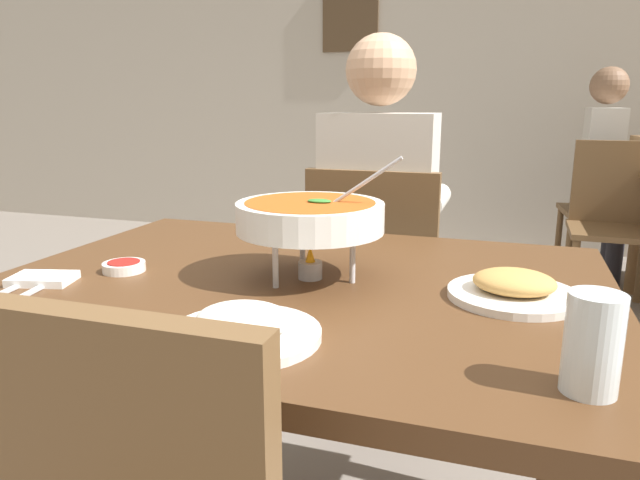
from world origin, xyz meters
TOP-DOWN VIEW (x-y plane):
  - cafe_rear_partition at (0.00, 3.56)m, footprint 10.00×0.10m
  - picture_frame_hung at (-0.85, 3.50)m, footprint 0.44×0.03m
  - dining_table_main at (0.00, 0.00)m, footprint 1.25×0.95m
  - chair_diner_main at (-0.00, 0.76)m, footprint 0.44×0.44m
  - diner_main at (0.00, 0.79)m, footprint 0.40×0.45m
  - curry_bowl at (0.02, 0.02)m, footprint 0.33×0.30m
  - rice_plate at (0.03, -0.32)m, footprint 0.24×0.24m
  - appetizer_plate at (0.42, 0.01)m, footprint 0.24×0.24m
  - sauce_dish at (-0.38, -0.06)m, footprint 0.09×0.09m
  - napkin_folded at (-0.48, -0.18)m, footprint 0.14×0.11m
  - fork_utensil at (-0.50, -0.23)m, footprint 0.04×0.17m
  - spoon_utensil at (-0.45, -0.23)m, footprint 0.04×0.17m
  - drink_glass at (0.51, -0.33)m, footprint 0.07×0.07m
  - chair_bg_middle at (1.05, 2.87)m, footprint 0.48×0.48m
  - chair_bg_right at (0.95, 2.35)m, footprint 0.45×0.45m
  - patron_bg_middle at (0.97, 2.85)m, footprint 0.45×0.40m

SIDE VIEW (x-z plane):
  - chair_diner_main at x=0.00m, z-range 0.06..0.96m
  - chair_bg_middle at x=1.05m, z-range 0.06..0.96m
  - chair_bg_right at x=0.95m, z-range 0.06..0.96m
  - dining_table_main at x=0.00m, z-range 0.27..1.02m
  - diner_main at x=0.00m, z-range 0.09..1.40m
  - patron_bg_middle at x=0.97m, z-range 0.09..1.40m
  - fork_utensil at x=-0.50m, z-range 0.75..0.75m
  - spoon_utensil at x=-0.45m, z-range 0.75..0.75m
  - napkin_folded at x=-0.48m, z-range 0.75..0.76m
  - sauce_dish at x=-0.38m, z-range 0.75..0.77m
  - rice_plate at x=0.03m, z-range 0.74..0.79m
  - appetizer_plate at x=0.42m, z-range 0.74..0.79m
  - drink_glass at x=0.51m, z-range 0.74..0.87m
  - curry_bowl at x=0.02m, z-range 0.75..1.00m
  - cafe_rear_partition at x=0.00m, z-range 0.00..3.00m
  - picture_frame_hung at x=-0.85m, z-range 1.49..2.05m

